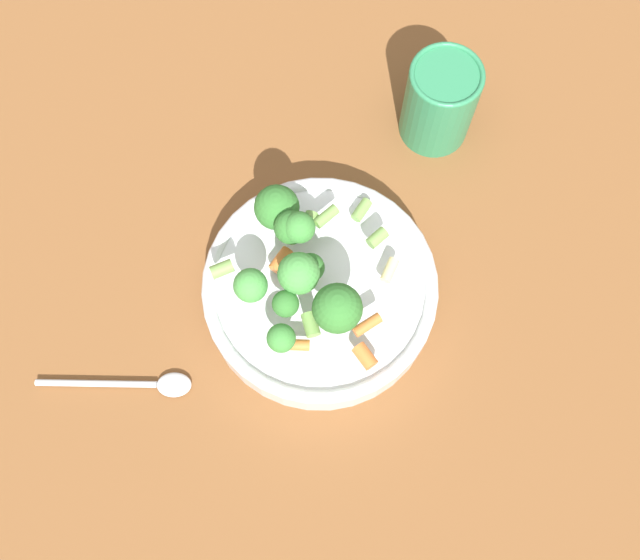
{
  "coord_description": "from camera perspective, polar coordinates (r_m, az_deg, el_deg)",
  "views": [
    {
      "loc": [
        0.11,
        -0.21,
        0.77
      ],
      "look_at": [
        0.0,
        0.0,
        0.06
      ],
      "focal_mm": 42.0,
      "sensor_mm": 36.0,
      "label": 1
    }
  ],
  "objects": [
    {
      "name": "bowl",
      "position": [
        0.78,
        0.0,
        -0.79
      ],
      "size": [
        0.24,
        0.24,
        0.05
      ],
      "color": "silver",
      "rests_on": "ground_plane"
    },
    {
      "name": "cup",
      "position": [
        0.85,
        9.12,
        13.3
      ],
      "size": [
        0.08,
        0.08,
        0.11
      ],
      "color": "#2D7F51",
      "rests_on": "ground_plane"
    },
    {
      "name": "pasta_salad",
      "position": [
        0.72,
        -1.56,
        1.14
      ],
      "size": [
        0.19,
        0.19,
        0.09
      ],
      "color": "#8CB766",
      "rests_on": "bowl"
    },
    {
      "name": "spoon",
      "position": [
        0.8,
        -13.32,
        -7.74
      ],
      "size": [
        0.15,
        0.09,
        0.01
      ],
      "rotation": [
        0.0,
        0.0,
        6.77
      ],
      "color": "silver",
      "rests_on": "ground_plane"
    },
    {
      "name": "ground_plane",
      "position": [
        0.81,
        0.0,
        -1.37
      ],
      "size": [
        3.0,
        3.0,
        0.0
      ],
      "primitive_type": "plane",
      "color": "brown"
    }
  ]
}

